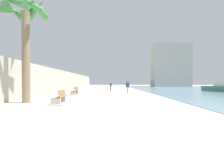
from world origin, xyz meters
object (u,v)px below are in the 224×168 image
object	(u,v)px
bench_far	(75,93)
person_walking	(128,86)
palm_tree	(25,23)
boat_nearest	(220,87)
person_standing	(111,86)
bench_near	(59,101)

from	to	relation	value
bench_far	person_walking	world-z (taller)	person_walking
palm_tree	bench_far	distance (m)	9.30
palm_tree	boat_nearest	xyz separation A→B (m)	(23.47, 13.80, -5.05)
person_standing	boat_nearest	xyz separation A→B (m)	(17.20, -2.72, -0.10)
bench_far	bench_near	bearing A→B (deg)	-85.19
palm_tree	person_walking	world-z (taller)	palm_tree
bench_near	person_walking	world-z (taller)	person_walking
bench_near	boat_nearest	distance (m)	25.35
palm_tree	person_walking	size ratio (longest dim) A/B	4.75
palm_tree	bench_near	size ratio (longest dim) A/B	3.74
bench_near	person_standing	xyz separation A→B (m)	(3.53, 17.30, 0.67)
boat_nearest	person_walking	bearing A→B (deg)	-163.62
bench_near	person_standing	distance (m)	17.67
bench_far	person_walking	xyz separation A→B (m)	(6.41, 2.27, 0.74)
palm_tree	person_walking	xyz separation A→B (m)	(8.48, 9.39, -4.87)
person_walking	bench_far	bearing A→B (deg)	-160.48
palm_tree	boat_nearest	size ratio (longest dim) A/B	1.29
boat_nearest	bench_near	bearing A→B (deg)	-144.87
person_walking	boat_nearest	world-z (taller)	boat_nearest
bench_far	boat_nearest	size ratio (longest dim) A/B	0.34
person_walking	person_standing	world-z (taller)	person_walking
bench_near	boat_nearest	world-z (taller)	boat_nearest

